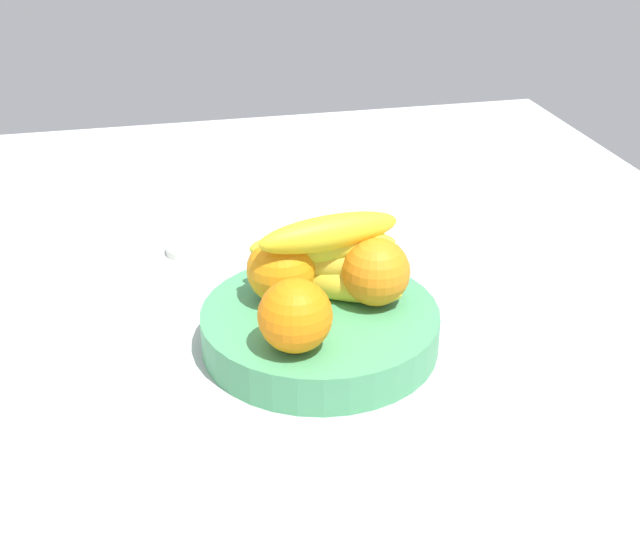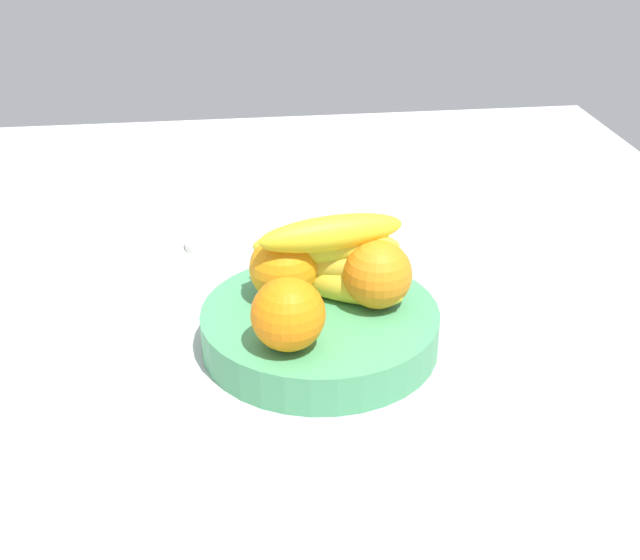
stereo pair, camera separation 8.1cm
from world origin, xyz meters
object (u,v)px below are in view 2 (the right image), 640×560
fruit_bowl (320,328)px  orange_front_right (378,274)px  jar_lid (207,244)px  orange_front_left (288,314)px  banana_bunch (329,256)px  orange_center (283,268)px

fruit_bowl → orange_front_right: (-0.55, 6.70, 6.33)cm
jar_lid → orange_front_left: bearing=13.9°
banana_bunch → orange_front_right: bearing=62.6°
fruit_bowl → orange_center: bearing=-132.2°
orange_front_left → banana_bunch: bearing=150.7°
orange_front_left → orange_front_right: (-7.60, 10.97, 0.00)cm
fruit_bowl → banana_bunch: size_ratio=1.54×
fruit_bowl → jar_lid: size_ratio=4.40×
jar_lid → banana_bunch: bearing=30.3°
orange_front_right → orange_front_left: bearing=-55.3°
fruit_bowl → orange_center: 8.19cm
orange_front_right → jar_lid: size_ratio=1.27×
orange_front_right → banana_bunch: bearing=-117.4°
banana_bunch → jar_lid: (-24.69, -14.46, -9.45)cm
orange_front_left → jar_lid: 36.95cm
orange_center → jar_lid: (-24.45, -9.11, -8.12)cm
orange_front_left → banana_bunch: banana_bunch is taller
fruit_bowl → orange_center: size_ratio=3.46×
fruit_bowl → orange_front_right: 9.24cm
fruit_bowl → orange_front_right: bearing=94.7°
orange_front_right → fruit_bowl: bearing=-85.3°
fruit_bowl → orange_front_right: orange_front_right is taller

